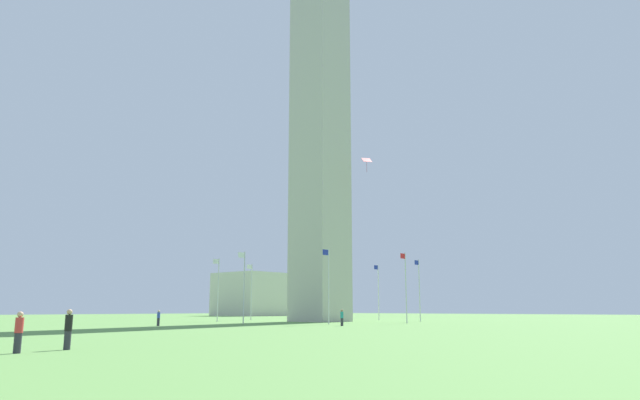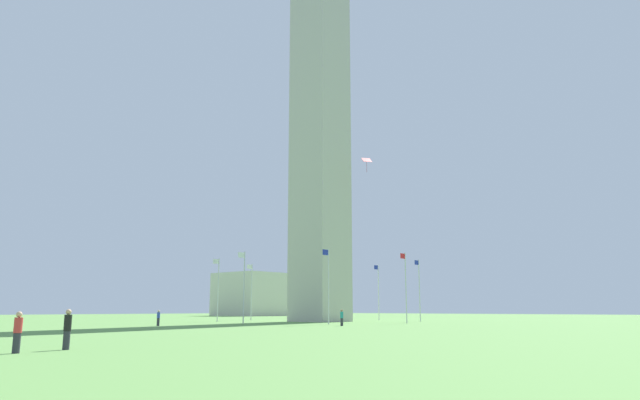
{
  "view_description": "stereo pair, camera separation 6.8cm",
  "coord_description": "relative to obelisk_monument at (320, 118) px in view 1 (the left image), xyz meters",
  "views": [
    {
      "loc": [
        61.39,
        53.23,
        1.76
      ],
      "look_at": [
        0.0,
        0.0,
        17.14
      ],
      "focal_mm": 32.31,
      "sensor_mm": 36.0,
      "label": 1
    },
    {
      "loc": [
        61.35,
        53.29,
        1.76
      ],
      "look_at": [
        0.0,
        0.0,
        17.14
      ],
      "focal_mm": 32.31,
      "sensor_mm": 36.0,
      "label": 2
    }
  ],
  "objects": [
    {
      "name": "person_blue_shirt",
      "position": [
        26.27,
        0.5,
        -28.66
      ],
      "size": [
        0.32,
        0.32,
        1.63
      ],
      "rotation": [
        0.0,
        0.0,
        -3.55
      ],
      "color": "#2D2D38",
      "rests_on": "ground"
    },
    {
      "name": "flagpole_s",
      "position": [
        -14.06,
        0.0,
        -24.75
      ],
      "size": [
        1.12,
        0.14,
        8.66
      ],
      "color": "silver",
      "rests_on": "ground"
    },
    {
      "name": "ground_plane",
      "position": [
        0.0,
        0.0,
        -29.47
      ],
      "size": [
        260.0,
        260.0,
        0.0
      ],
      "primitive_type": "plane",
      "color": "#609347"
    },
    {
      "name": "flagpole_n",
      "position": [
        14.17,
        0.0,
        -24.75
      ],
      "size": [
        1.12,
        0.14,
        8.66
      ],
      "color": "silver",
      "rests_on": "ground"
    },
    {
      "name": "flagpole_ne",
      "position": [
        10.03,
        9.98,
        -24.75
      ],
      "size": [
        1.12,
        0.14,
        8.66
      ],
      "color": "silver",
      "rests_on": "ground"
    },
    {
      "name": "flagpole_se",
      "position": [
        -9.92,
        9.98,
        -24.75
      ],
      "size": [
        1.12,
        0.14,
        8.66
      ],
      "color": "silver",
      "rests_on": "ground"
    },
    {
      "name": "person_teal_shirt",
      "position": [
        13.83,
        15.01,
        -28.63
      ],
      "size": [
        0.32,
        0.32,
        1.69
      ],
      "rotation": [
        0.0,
        0.0,
        -2.46
      ],
      "color": "#2D2D38",
      "rests_on": "ground"
    },
    {
      "name": "flagpole_e",
      "position": [
        0.06,
        14.11,
        -24.75
      ],
      "size": [
        1.12,
        0.14,
        8.66
      ],
      "color": "silver",
      "rests_on": "ground"
    },
    {
      "name": "flagpole_sw",
      "position": [
        -9.92,
        -9.98,
        -24.75
      ],
      "size": [
        1.12,
        0.14,
        8.66
      ],
      "color": "silver",
      "rests_on": "ground"
    },
    {
      "name": "distant_building",
      "position": [
        -41.52,
        -57.22,
        -24.12
      ],
      "size": [
        19.01,
        15.39,
        10.71
      ],
      "color": "beige",
      "rests_on": "ground"
    },
    {
      "name": "person_red_shirt",
      "position": [
        51.44,
        28.55,
        -28.65
      ],
      "size": [
        0.32,
        0.32,
        1.65
      ],
      "rotation": [
        0.0,
        0.0,
        -2.27
      ],
      "color": "#2D2D38",
      "rests_on": "ground"
    },
    {
      "name": "flagpole_nw",
      "position": [
        10.03,
        -9.98,
        -24.75
      ],
      "size": [
        1.12,
        0.14,
        8.66
      ],
      "color": "silver",
      "rests_on": "ground"
    },
    {
      "name": "flagpole_w",
      "position": [
        0.06,
        -14.11,
        -24.75
      ],
      "size": [
        1.12,
        0.14,
        8.66
      ],
      "color": "silver",
      "rests_on": "ground"
    },
    {
      "name": "person_black_shirt",
      "position": [
        49.17,
        28.06,
        -28.6
      ],
      "size": [
        0.32,
        0.32,
        1.74
      ],
      "rotation": [
        0.0,
        0.0,
        -2.27
      ],
      "color": "#2D2D38",
      "rests_on": "ground"
    },
    {
      "name": "kite_red_diamond",
      "position": [
        -1.75,
        7.12,
        -7.32
      ],
      "size": [
        1.61,
        1.54,
        2.15
      ],
      "color": "red"
    },
    {
      "name": "obelisk_monument",
      "position": [
        0.0,
        0.0,
        0.0
      ],
      "size": [
        6.48,
        6.48,
        58.94
      ],
      "color": "#B7B2A8",
      "rests_on": "ground"
    }
  ]
}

